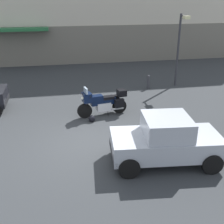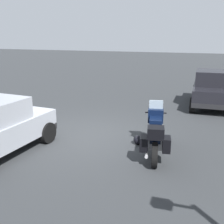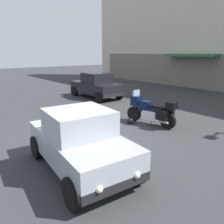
{
  "view_description": "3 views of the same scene",
  "coord_description": "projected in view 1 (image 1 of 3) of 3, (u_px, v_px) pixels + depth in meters",
  "views": [
    {
      "loc": [
        -0.98,
        -9.15,
        5.05
      ],
      "look_at": [
        0.89,
        0.53,
        0.93
      ],
      "focal_mm": 45.94,
      "sensor_mm": 36.0,
      "label": 1
    },
    {
      "loc": [
        8.16,
        3.59,
        3.29
      ],
      "look_at": [
        0.03,
        0.94,
        0.87
      ],
      "focal_mm": 45.52,
      "sensor_mm": 36.0,
      "label": 2
    },
    {
      "loc": [
        6.62,
        -4.25,
        2.87
      ],
      "look_at": [
        0.45,
        0.73,
        0.75
      ],
      "focal_mm": 35.39,
      "sensor_mm": 36.0,
      "label": 3
    }
  ],
  "objects": [
    {
      "name": "streetlamp_curbside",
      "position": [
        180.0,
        43.0,
        15.78
      ],
      "size": [
        0.28,
        0.94,
        4.02
      ],
      "color": "#2D2D33",
      "rests_on": "ground"
    },
    {
      "name": "bollard_curbside",
      "position": [
        148.0,
        81.0,
        16.14
      ],
      "size": [
        0.16,
        0.16,
        0.79
      ],
      "color": "#333338",
      "rests_on": "ground"
    },
    {
      "name": "motorcycle",
      "position": [
        103.0,
        102.0,
        12.54
      ],
      "size": [
        2.25,
        0.93,
        1.36
      ],
      "rotation": [
        0.0,
        0.0,
        3.31
      ],
      "color": "black",
      "rests_on": "ground"
    },
    {
      "name": "ground_plane",
      "position": [
        91.0,
        143.0,
        10.41
      ],
      "size": [
        80.0,
        80.0,
        0.0
      ],
      "primitive_type": "plane",
      "color": "#2D3033"
    },
    {
      "name": "car_compact_side",
      "position": [
        166.0,
        140.0,
        8.96
      ],
      "size": [
        3.58,
        2.01,
        1.56
      ],
      "rotation": [
        0.0,
        0.0,
        -0.1
      ],
      "color": "#9EA3AD",
      "rests_on": "ground"
    },
    {
      "name": "helmet",
      "position": [
        92.0,
        119.0,
        12.08
      ],
      "size": [
        0.28,
        0.28,
        0.28
      ],
      "primitive_type": "sphere",
      "color": "black",
      "rests_on": "ground"
    }
  ]
}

